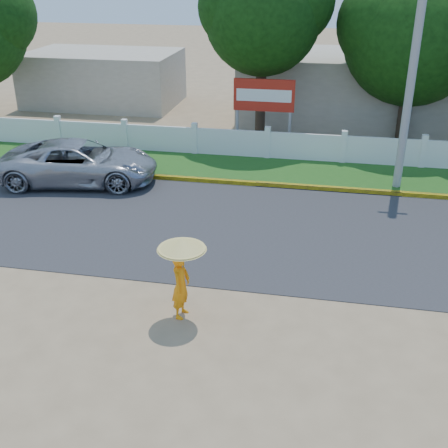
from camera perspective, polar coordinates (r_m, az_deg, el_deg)
name	(u,v)px	position (r m, az deg, el deg)	size (l,w,h in m)	color
ground	(207,312)	(13.00, -1.69, -8.92)	(120.00, 120.00, 0.00)	#9E8460
road	(240,228)	(16.83, 1.61, -0.40)	(60.00, 7.00, 0.02)	#38383A
grass_verge	(262,170)	(21.63, 3.91, 5.54)	(60.00, 3.50, 0.03)	#2D601E
curb	(256,184)	(20.03, 3.29, 4.11)	(40.00, 0.18, 0.16)	yellow
fence	(267,145)	(22.83, 4.42, 8.01)	(40.00, 0.10, 1.10)	silver
building_near	(345,87)	(29.05, 12.21, 13.42)	(10.00, 6.00, 3.20)	#B7AD99
building_far	(104,78)	(32.52, -12.09, 14.29)	(8.00, 5.00, 2.80)	#B7AD99
utility_pole	(411,84)	(19.88, 18.43, 13.38)	(0.28, 0.28, 7.25)	gray
vehicle	(80,162)	(20.73, -14.46, 6.08)	(2.52, 5.46, 1.52)	#A7A9B0
monk_with_parasol	(181,266)	(12.24, -4.37, -4.31)	(1.07, 1.07, 1.95)	orange
billboard	(264,99)	(23.51, 4.07, 12.54)	(2.50, 0.13, 2.95)	gray
tree_row	(385,25)	(24.78, 16.06, 18.84)	(33.46, 6.68, 8.46)	#473828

